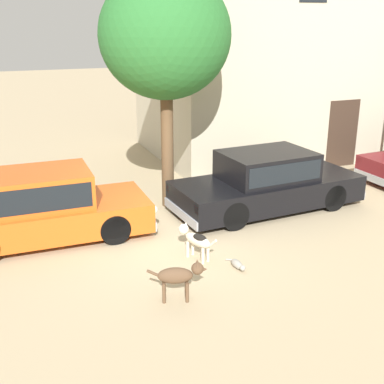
{
  "coord_description": "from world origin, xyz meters",
  "views": [
    {
      "loc": [
        -3.12,
        -9.21,
        4.42
      ],
      "look_at": [
        0.64,
        0.2,
        0.9
      ],
      "focal_mm": 46.47,
      "sensor_mm": 36.0,
      "label": 1
    }
  ],
  "objects_px": {
    "stray_dog_spotted": "(195,238)",
    "stray_dog_tan": "(180,275)",
    "parked_sedan_second": "(267,181)",
    "stray_cat": "(238,264)",
    "acacia_tree_left": "(165,37)",
    "parked_sedan_nearest": "(45,206)"
  },
  "relations": [
    {
      "from": "parked_sedan_second",
      "to": "stray_cat",
      "type": "distance_m",
      "value": 3.34
    },
    {
      "from": "parked_sedan_nearest",
      "to": "stray_dog_tan",
      "type": "height_order",
      "value": "parked_sedan_nearest"
    },
    {
      "from": "stray_dog_tan",
      "to": "parked_sedan_second",
      "type": "bearing_deg",
      "value": 61.04
    },
    {
      "from": "stray_cat",
      "to": "acacia_tree_left",
      "type": "height_order",
      "value": "acacia_tree_left"
    },
    {
      "from": "parked_sedan_nearest",
      "to": "acacia_tree_left",
      "type": "distance_m",
      "value": 4.61
    },
    {
      "from": "stray_dog_tan",
      "to": "acacia_tree_left",
      "type": "distance_m",
      "value": 5.77
    },
    {
      "from": "stray_dog_tan",
      "to": "acacia_tree_left",
      "type": "relative_size",
      "value": 0.18
    },
    {
      "from": "stray_dog_tan",
      "to": "stray_cat",
      "type": "height_order",
      "value": "stray_dog_tan"
    },
    {
      "from": "stray_cat",
      "to": "acacia_tree_left",
      "type": "distance_m",
      "value": 5.42
    },
    {
      "from": "parked_sedan_second",
      "to": "stray_dog_tan",
      "type": "relative_size",
      "value": 5.02
    },
    {
      "from": "stray_dog_spotted",
      "to": "stray_dog_tan",
      "type": "distance_m",
      "value": 1.56
    },
    {
      "from": "stray_dog_spotted",
      "to": "stray_cat",
      "type": "distance_m",
      "value": 0.97
    },
    {
      "from": "stray_dog_tan",
      "to": "acacia_tree_left",
      "type": "xyz_separation_m",
      "value": [
        1.29,
        4.3,
        3.61
      ]
    },
    {
      "from": "acacia_tree_left",
      "to": "parked_sedan_nearest",
      "type": "bearing_deg",
      "value": -162.95
    },
    {
      "from": "parked_sedan_nearest",
      "to": "parked_sedan_second",
      "type": "bearing_deg",
      "value": -1.26
    },
    {
      "from": "parked_sedan_nearest",
      "to": "parked_sedan_second",
      "type": "relative_size",
      "value": 0.91
    },
    {
      "from": "stray_cat",
      "to": "acacia_tree_left",
      "type": "bearing_deg",
      "value": -179.5
    },
    {
      "from": "stray_dog_spotted",
      "to": "stray_dog_tan",
      "type": "xyz_separation_m",
      "value": [
        -0.81,
        -1.33,
        0.03
      ]
    },
    {
      "from": "parked_sedan_second",
      "to": "stray_dog_tan",
      "type": "height_order",
      "value": "parked_sedan_second"
    },
    {
      "from": "acacia_tree_left",
      "to": "parked_sedan_second",
      "type": "bearing_deg",
      "value": -27.25
    },
    {
      "from": "stray_dog_spotted",
      "to": "stray_dog_tan",
      "type": "height_order",
      "value": "stray_dog_tan"
    },
    {
      "from": "parked_sedan_nearest",
      "to": "acacia_tree_left",
      "type": "relative_size",
      "value": 0.8
    }
  ]
}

